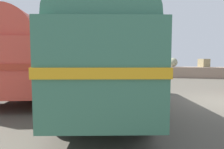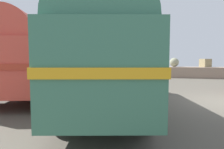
% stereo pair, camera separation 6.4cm
% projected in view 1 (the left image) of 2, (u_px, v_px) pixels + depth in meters
% --- Properties ---
extents(breakwater, '(31.36, 1.81, 2.22)m').
position_uv_depth(breakwater, '(189.00, 71.00, 19.64)').
color(breakwater, gray).
rests_on(breakwater, ground).
extents(vintage_coach, '(4.61, 8.91, 3.70)m').
position_uv_depth(vintage_coach, '(106.00, 55.00, 7.46)').
color(vintage_coach, black).
rests_on(vintage_coach, ground).
extents(second_coach, '(5.02, 8.90, 3.70)m').
position_uv_depth(second_coach, '(38.00, 56.00, 10.23)').
color(second_coach, black).
rests_on(second_coach, ground).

